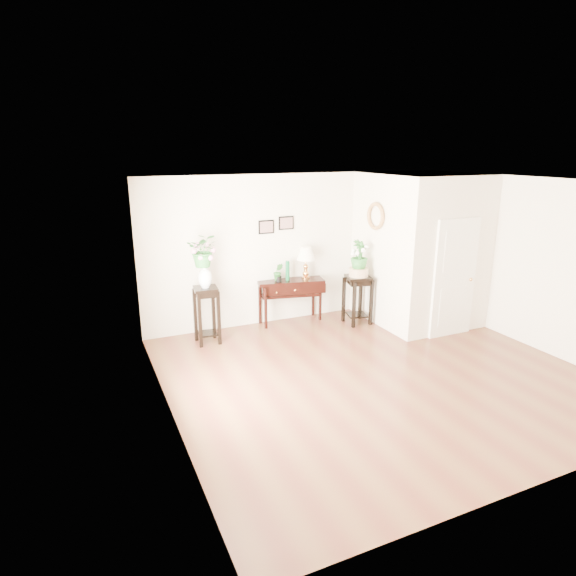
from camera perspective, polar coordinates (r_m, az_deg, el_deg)
floor at (r=7.42m, az=10.33°, el=-9.92°), size 6.00×5.50×0.02m
ceiling at (r=6.69m, az=11.56°, el=12.18°), size 6.00×5.50×0.02m
wall_back at (r=9.24m, az=1.16°, el=4.76°), size 6.00×0.02×2.80m
wall_front at (r=5.05m, az=29.02°, el=-7.20°), size 6.00×0.02×2.80m
wall_left at (r=5.80m, az=-14.27°, el=-2.72°), size 0.02×5.50×2.80m
wall_right at (r=8.95m, az=26.92°, el=2.62°), size 0.02×5.50×2.80m
partition at (r=9.54m, az=15.25°, el=4.56°), size 1.80×1.95×2.80m
door at (r=8.89m, az=19.11°, el=1.08°), size 0.90×0.05×2.10m
art_print_left at (r=8.89m, az=-2.59°, el=7.24°), size 0.30×0.02×0.25m
art_print_right at (r=9.03m, az=-0.22°, el=7.72°), size 0.30×0.02×0.25m
wall_ornament at (r=8.97m, az=10.33°, el=8.37°), size 0.07×0.51×0.51m
console_table at (r=9.23m, az=0.29°, el=-1.53°), size 1.32×0.67×0.84m
table_lamp at (r=9.16m, az=2.13°, el=3.31°), size 0.41×0.41×0.62m
green_vase at (r=9.05m, az=-0.05°, el=1.98°), size 0.09×0.09×0.37m
potted_plant at (r=8.97m, az=-1.16°, el=1.83°), size 0.22×0.20×0.33m
plant_stand_a at (r=8.33m, az=-9.60°, el=-3.20°), size 0.43×0.43×0.99m
porcelain_vase at (r=8.13m, az=-9.84°, el=1.60°), size 0.24×0.24×0.40m
lily_arrangement at (r=8.02m, az=-9.99°, el=4.76°), size 0.64×0.60×0.57m
plant_stand_b at (r=9.24m, az=8.22°, el=-1.39°), size 0.53×0.53×0.93m
ceramic_bowl at (r=9.10m, az=8.36°, el=1.89°), size 0.45×0.45×0.16m
narcissus at (r=9.02m, az=8.44°, el=3.87°), size 0.41×0.41×0.56m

